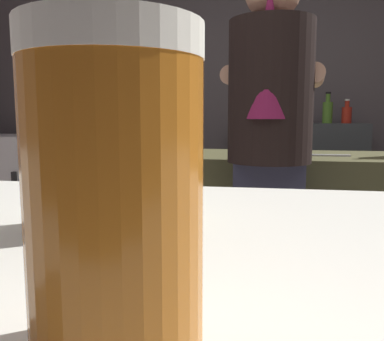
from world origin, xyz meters
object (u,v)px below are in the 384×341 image
(mini_fridge, at_px, (11,193))
(bartender, at_px, (269,148))
(bottle_hot_sauce, at_px, (347,114))
(bottle_olive_oil, at_px, (328,111))
(bottle_vinegar, at_px, (248,114))
(chefs_knife, at_px, (325,155))
(bottle_soy, at_px, (261,114))
(pint_glass_far, at_px, (97,147))
(pint_glass_near, at_px, (115,196))
(mixing_bowl, at_px, (172,149))

(mini_fridge, distance_m, bartender, 2.60)
(bottle_hot_sauce, relative_size, bottle_olive_oil, 0.77)
(bartender, height_order, bottle_olive_oil, bartender)
(mini_fridge, bearing_deg, bottle_vinegar, 7.14)
(chefs_knife, bearing_deg, mini_fridge, 156.85)
(bottle_hot_sauce, relative_size, bottle_vinegar, 1.00)
(bottle_vinegar, bearing_deg, bartender, -85.25)
(bottle_hot_sauce, xyz_separation_m, bottle_soy, (-0.64, -0.01, 0.00))
(bottle_hot_sauce, height_order, bottle_olive_oil, bottle_olive_oil)
(bartender, height_order, bottle_hot_sauce, bartender)
(bartender, distance_m, bottle_vinegar, 1.69)
(chefs_knife, distance_m, pint_glass_far, 1.82)
(chefs_knife, bearing_deg, pint_glass_near, -100.81)
(pint_glass_near, relative_size, bottle_soy, 0.77)
(bartender, bearing_deg, bottle_soy, 8.21)
(pint_glass_far, bearing_deg, mixing_bowl, 100.03)
(bottle_olive_oil, bearing_deg, pint_glass_near, -100.04)
(pint_glass_far, height_order, bottle_hot_sauce, bottle_hot_sauce)
(bottle_olive_oil, distance_m, bottle_soy, 0.50)
(pint_glass_far, distance_m, bottle_vinegar, 3.02)
(chefs_knife, xyz_separation_m, bottle_olive_oil, (0.18, 1.15, 0.23))
(bartender, relative_size, pint_glass_far, 11.26)
(bartender, distance_m, pint_glass_near, 1.55)
(bottle_soy, bearing_deg, bottle_olive_oil, -0.48)
(bartender, distance_m, pint_glass_far, 1.36)
(pint_glass_far, bearing_deg, bartender, 82.11)
(mini_fridge, bearing_deg, pint_glass_near, -55.96)
(mini_fridge, relative_size, mixing_bowl, 5.97)
(bottle_olive_oil, xyz_separation_m, bottle_vinegar, (-0.59, 0.12, -0.02))
(pint_glass_near, distance_m, bottle_vinegar, 3.22)
(chefs_knife, xyz_separation_m, pint_glass_near, (-0.37, -1.96, 0.16))
(chefs_knife, bearing_deg, bottle_vinegar, 108.35)
(pint_glass_near, distance_m, bottle_olive_oil, 3.15)
(pint_glass_near, bearing_deg, chefs_knife, 79.15)
(bartender, xyz_separation_m, bottle_soy, (-0.04, 1.56, 0.15))
(chefs_knife, bearing_deg, bottle_olive_oil, 81.37)
(pint_glass_far, bearing_deg, bottle_vinegar, 89.10)
(pint_glass_far, bearing_deg, bottle_hot_sauce, 74.95)
(mini_fridge, bearing_deg, bottle_soy, 3.61)
(pint_glass_near, distance_m, pint_glass_far, 0.23)
(chefs_knife, bearing_deg, bottle_hot_sauce, 74.84)
(chefs_knife, bearing_deg, bartender, -124.61)
(pint_glass_far, bearing_deg, chefs_knife, 75.05)
(bartender, height_order, mixing_bowl, bartender)
(mini_fridge, distance_m, bottle_vinegar, 2.09)
(mixing_bowl, bearing_deg, pint_glass_far, -79.97)
(bottle_hot_sauce, distance_m, bottle_vinegar, 0.74)
(mini_fridge, bearing_deg, pint_glass_far, -55.29)
(mixing_bowl, relative_size, bottle_olive_oil, 0.70)
(pint_glass_near, bearing_deg, bottle_vinegar, 90.80)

